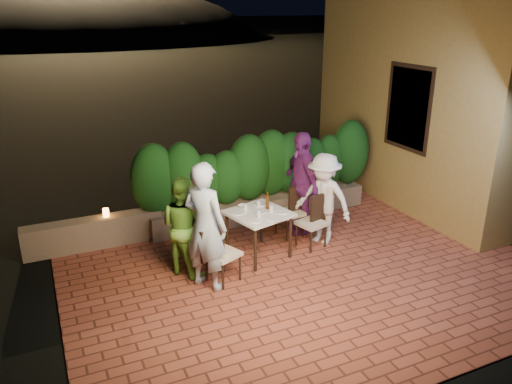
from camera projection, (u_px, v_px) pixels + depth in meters
ground at (313, 276)px, 7.38m from camera, size 400.00×400.00×0.00m
terrace_floor at (297, 265)px, 7.82m from camera, size 7.00×6.00×0.15m
building_wall at (427, 74)px, 9.60m from camera, size 1.60×5.00×5.00m
window_pane at (410, 108)px, 9.04m from camera, size 0.08×1.00×1.40m
window_frame at (409, 108)px, 9.04m from camera, size 0.06×1.15×1.55m
planter at (260, 207)px, 9.34m from camera, size 4.20×0.55×0.40m
hedge at (260, 169)px, 9.08m from camera, size 4.00×0.70×1.10m
parapet at (94, 233)px, 8.16m from camera, size 2.20×0.30×0.50m
hill at (74, 74)px, 60.72m from camera, size 52.00×40.00×22.00m
dining_table at (259, 234)px, 7.81m from camera, size 1.04×1.04×0.75m
plate_nw at (255, 221)px, 7.37m from camera, size 0.20×0.20×0.01m
plate_sw at (238, 212)px, 7.67m from camera, size 0.24×0.24×0.01m
plate_ne at (281, 211)px, 7.70m from camera, size 0.24×0.24×0.01m
plate_se at (261, 204)px, 8.00m from camera, size 0.23×0.23×0.01m
plate_centre at (259, 212)px, 7.68m from camera, size 0.20×0.20×0.01m
plate_front at (274, 218)px, 7.44m from camera, size 0.24×0.24×0.01m
glass_nw at (259, 214)px, 7.47m from camera, size 0.07×0.07×0.11m
glass_sw at (245, 207)px, 7.74m from camera, size 0.06×0.06×0.11m
glass_ne at (271, 208)px, 7.68m from camera, size 0.07×0.07×0.11m
glass_se at (259, 204)px, 7.87m from camera, size 0.06×0.06×0.11m
beer_bottle at (267, 200)px, 7.77m from camera, size 0.05×0.05×0.28m
bowl at (243, 206)px, 7.86m from camera, size 0.20×0.20×0.04m
chair_left_front at (223, 252)px, 7.07m from camera, size 0.55×0.55×0.90m
chair_left_back at (203, 239)px, 7.41m from camera, size 0.53×0.53×0.96m
chair_right_front at (311, 222)px, 8.10m from camera, size 0.50×0.50×0.88m
chair_right_back at (290, 212)px, 8.49m from camera, size 0.46×0.46×0.89m
diner_blue at (205, 227)px, 6.77m from camera, size 0.74×0.80×1.84m
diner_green at (183, 226)px, 7.22m from camera, size 0.87×0.91×1.49m
diner_white at (323, 199)px, 8.16m from camera, size 1.00×1.15×1.54m
diner_purple at (301, 183)px, 8.52m from camera, size 0.49×1.07×1.79m
parapet_lamp at (106, 213)px, 8.13m from camera, size 0.10×0.10×0.14m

